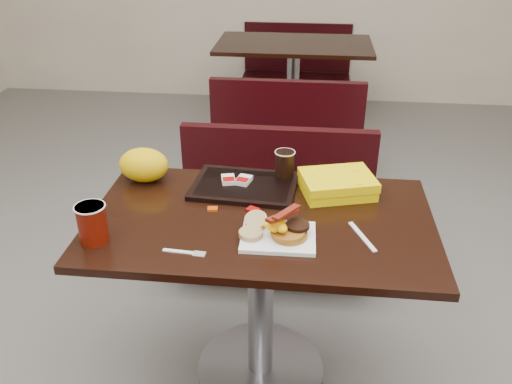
# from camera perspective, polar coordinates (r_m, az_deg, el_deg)

# --- Properties ---
(floor) EXTENTS (6.00, 7.00, 0.01)m
(floor) POSITION_cam_1_polar(r_m,az_deg,el_deg) (2.35, 0.47, -18.57)
(floor) COLOR slate
(floor) RESTS_ON ground
(table_near) EXTENTS (1.20, 0.70, 0.75)m
(table_near) POSITION_cam_1_polar(r_m,az_deg,el_deg) (2.09, 0.51, -11.58)
(table_near) COLOR black
(table_near) RESTS_ON floor
(bench_near_n) EXTENTS (1.00, 0.46, 0.72)m
(bench_near_n) POSITION_cam_1_polar(r_m,az_deg,el_deg) (2.66, 2.00, -2.06)
(bench_near_n) COLOR black
(bench_near_n) RESTS_ON floor
(table_far) EXTENTS (1.20, 0.70, 0.75)m
(table_far) POSITION_cam_1_polar(r_m,az_deg,el_deg) (4.40, 3.94, 10.87)
(table_far) COLOR black
(table_far) RESTS_ON floor
(bench_far_s) EXTENTS (1.00, 0.46, 0.72)m
(bench_far_s) POSITION_cam_1_polar(r_m,az_deg,el_deg) (3.74, 3.42, 7.37)
(bench_far_s) COLOR black
(bench_far_s) RESTS_ON floor
(bench_far_n) EXTENTS (1.00, 0.46, 0.72)m
(bench_far_n) POSITION_cam_1_polar(r_m,az_deg,el_deg) (5.07, 4.31, 13.13)
(bench_far_n) COLOR black
(bench_far_n) RESTS_ON floor
(platter) EXTENTS (0.25, 0.19, 0.01)m
(platter) POSITION_cam_1_polar(r_m,az_deg,el_deg) (1.75, 2.40, -4.84)
(platter) COLOR white
(platter) RESTS_ON table_near
(pancake_stack) EXTENTS (0.13, 0.13, 0.02)m
(pancake_stack) POSITION_cam_1_polar(r_m,az_deg,el_deg) (1.74, 3.61, -4.40)
(pancake_stack) COLOR #A1601A
(pancake_stack) RESTS_ON platter
(sausage_patty) EXTENTS (0.08, 0.08, 0.01)m
(sausage_patty) POSITION_cam_1_polar(r_m,az_deg,el_deg) (1.75, 4.47, -3.57)
(sausage_patty) COLOR black
(sausage_patty) RESTS_ON pancake_stack
(scrambled_eggs) EXTENTS (0.09, 0.08, 0.04)m
(scrambled_eggs) POSITION_cam_1_polar(r_m,az_deg,el_deg) (1.72, 2.05, -3.48)
(scrambled_eggs) COLOR #FFB305
(scrambled_eggs) RESTS_ON pancake_stack
(bacon_strips) EXTENTS (0.13, 0.15, 0.01)m
(bacon_strips) POSITION_cam_1_polar(r_m,az_deg,el_deg) (1.71, 2.86, -2.45)
(bacon_strips) COLOR #4F1105
(bacon_strips) RESTS_ON scrambled_eggs
(muffin_bottom) EXTENTS (0.09, 0.09, 0.02)m
(muffin_bottom) POSITION_cam_1_polar(r_m,az_deg,el_deg) (1.74, -0.56, -4.48)
(muffin_bottom) COLOR tan
(muffin_bottom) RESTS_ON platter
(muffin_top) EXTENTS (0.09, 0.09, 0.05)m
(muffin_top) POSITION_cam_1_polar(r_m,az_deg,el_deg) (1.78, -0.00, -3.05)
(muffin_top) COLOR tan
(muffin_top) RESTS_ON platter
(coffee_cup_near) EXTENTS (0.12, 0.12, 0.13)m
(coffee_cup_near) POSITION_cam_1_polar(r_m,az_deg,el_deg) (1.79, -17.11, -3.26)
(coffee_cup_near) COLOR maroon
(coffee_cup_near) RESTS_ON table_near
(fork) EXTENTS (0.14, 0.04, 0.00)m
(fork) POSITION_cam_1_polar(r_m,az_deg,el_deg) (1.71, -8.33, -6.31)
(fork) COLOR white
(fork) RESTS_ON table_near
(knife) EXTENTS (0.08, 0.17, 0.00)m
(knife) POSITION_cam_1_polar(r_m,az_deg,el_deg) (1.80, 11.30, -4.69)
(knife) COLOR white
(knife) RESTS_ON table_near
(condiment_syrup) EXTENTS (0.04, 0.03, 0.01)m
(condiment_syrup) POSITION_cam_1_polar(r_m,az_deg,el_deg) (1.91, -4.67, -1.82)
(condiment_syrup) COLOR #B83B07
(condiment_syrup) RESTS_ON table_near
(condiment_ketchup) EXTENTS (0.05, 0.05, 0.01)m
(condiment_ketchup) POSITION_cam_1_polar(r_m,az_deg,el_deg) (1.90, -0.32, -1.93)
(condiment_ketchup) COLOR #8C0504
(condiment_ketchup) RESTS_ON table_near
(tray) EXTENTS (0.41, 0.31, 0.02)m
(tray) POSITION_cam_1_polar(r_m,az_deg,el_deg) (2.05, -1.23, 0.65)
(tray) COLOR black
(tray) RESTS_ON table_near
(hashbrown_sleeve_left) EXTENTS (0.07, 0.08, 0.02)m
(hashbrown_sleeve_left) POSITION_cam_1_polar(r_m,az_deg,el_deg) (2.06, -2.98, 1.34)
(hashbrown_sleeve_left) COLOR silver
(hashbrown_sleeve_left) RESTS_ON tray
(hashbrown_sleeve_right) EXTENTS (0.07, 0.08, 0.02)m
(hashbrown_sleeve_right) POSITION_cam_1_polar(r_m,az_deg,el_deg) (2.05, -1.33, 1.27)
(hashbrown_sleeve_right) COLOR silver
(hashbrown_sleeve_right) RESTS_ON tray
(coffee_cup_far) EXTENTS (0.09, 0.09, 0.10)m
(coffee_cup_far) POSITION_cam_1_polar(r_m,az_deg,el_deg) (2.09, 3.09, 3.04)
(coffee_cup_far) COLOR black
(coffee_cup_far) RESTS_ON tray
(clamshell) EXTENTS (0.31, 0.26, 0.07)m
(clamshell) POSITION_cam_1_polar(r_m,az_deg,el_deg) (2.03, 8.70, 0.83)
(clamshell) COLOR yellow
(clamshell) RESTS_ON table_near
(paper_bag) EXTENTS (0.22, 0.18, 0.13)m
(paper_bag) POSITION_cam_1_polar(r_m,az_deg,el_deg) (2.13, -11.91, 2.86)
(paper_bag) COLOR #EA9D07
(paper_bag) RESTS_ON table_near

